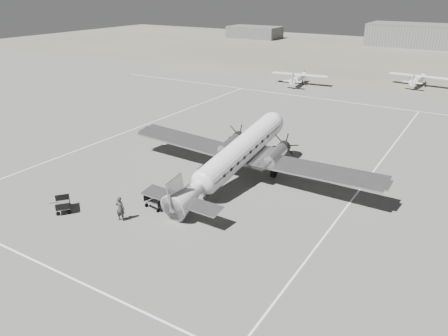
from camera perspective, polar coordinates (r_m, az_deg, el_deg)
ground at (r=38.79m, az=-3.53°, el=-3.51°), size 260.00×260.00×0.00m
taxi_line_near at (r=30.10m, az=-19.36°, el=-13.38°), size 60.00×0.15×0.01m
taxi_line_right at (r=34.11m, az=13.43°, el=-8.07°), size 0.15×80.00×0.01m
taxi_line_left at (r=56.77m, az=-12.76°, el=4.59°), size 0.15×60.00×0.01m
taxi_line_horizon at (r=73.30m, az=14.81°, el=8.44°), size 90.00×0.15×0.01m
grass_infield at (r=126.17m, az=22.65°, el=13.20°), size 260.00×90.00×0.01m
hangar_main at (r=149.78m, az=26.55°, el=15.12°), size 42.00×14.00×6.60m
shed_secondary at (r=162.59m, az=4.02°, el=17.28°), size 18.00×10.00×4.00m
dc3_airliner at (r=40.08m, az=1.50°, el=1.42°), size 27.64×19.74×5.12m
light_plane_left at (r=84.11m, az=9.75°, el=11.40°), size 11.53×9.71×2.22m
light_plane_right at (r=89.01m, az=24.03°, el=10.41°), size 11.50×9.63×2.25m
baggage_cart_near at (r=36.73m, az=-8.90°, el=-4.40°), size 2.08×1.62×1.07m
baggage_cart_far at (r=38.17m, az=-20.29°, el=-4.54°), size 2.34×2.25×1.08m
ground_crew at (r=35.17m, az=-13.40°, el=-5.18°), size 0.84×0.65×2.05m
ramp_agent at (r=38.17m, az=-6.34°, el=-2.78°), size 0.67×0.82×1.54m
passenger at (r=38.42m, az=-5.98°, el=-2.55°), size 0.59×0.83×1.59m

